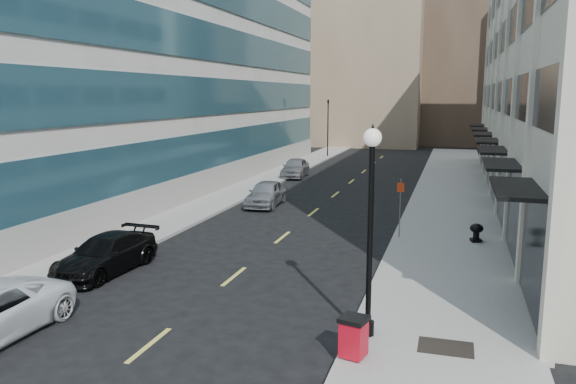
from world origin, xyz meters
The scene contains 18 objects.
ground centered at (0.00, 0.00, 0.00)m, with size 160.00×160.00×0.00m, color black.
sidewalk_right centered at (7.50, 20.00, 0.07)m, with size 5.00×80.00×0.15m, color gray.
sidewalk_left centered at (-6.50, 20.00, 0.07)m, with size 3.00×80.00×0.15m, color gray.
building_left centered at (-15.95, 27.00, 9.99)m, with size 16.14×46.00×20.00m.
skyline_tan_near centered at (-4.00, 68.00, 14.00)m, with size 14.00×18.00×28.00m, color #927960.
skyline_brown centered at (8.00, 72.00, 17.00)m, with size 12.00×16.00×34.00m, color brown.
skyline_tan_far centered at (-14.00, 78.00, 11.00)m, with size 12.00×14.00×22.00m, color #927960.
skyline_stone centered at (18.00, 66.00, 10.00)m, with size 10.00×14.00×20.00m, color beige.
grate_far centered at (7.60, 3.80, 0.15)m, with size 1.40×1.00×0.01m, color black.
road_centerline centered at (0.00, 17.00, 0.01)m, with size 0.15×68.20×0.01m.
traffic_signal centered at (-5.50, 48.00, 5.72)m, with size 0.66×0.66×6.98m.
car_black_pickup centered at (-4.80, 7.09, 0.70)m, with size 1.96×4.82×1.40m, color black.
car_silver_sedan centered at (-3.20, 21.00, 0.76)m, with size 1.79×4.46×1.52m, color #909498.
car_grey_sedan centered at (-4.80, 32.98, 0.78)m, with size 1.85×4.60×1.57m, color gray.
trash_bin centered at (5.40, 2.57, 0.72)m, with size 0.78×0.80×1.06m.
lamppost centered at (5.54, 4.00, 3.52)m, with size 0.48×0.48×5.73m.
sign_post centered at (5.30, 14.99, 1.87)m, with size 0.32×0.09×2.72m.
urn_planter centered at (8.66, 15.20, 0.65)m, with size 0.59×0.59×0.82m.
Camera 1 is at (7.59, -10.40, 6.59)m, focal length 35.00 mm.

